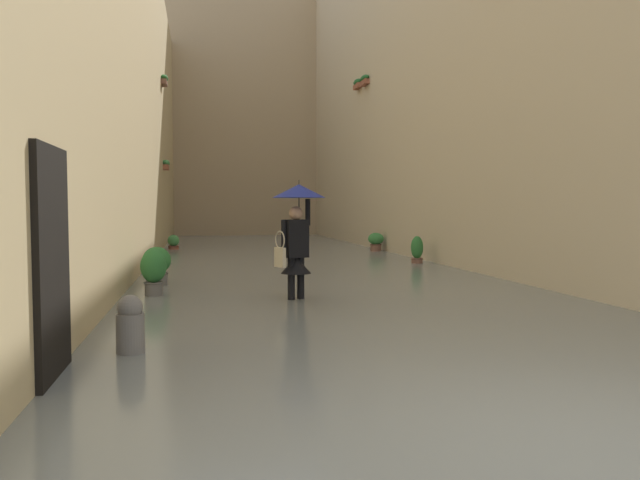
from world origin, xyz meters
name	(u,v)px	position (x,y,z in m)	size (l,w,h in m)	color
ground_plane	(284,262)	(0.00, -14.40, 0.00)	(72.02, 72.02, 0.00)	gray
flood_water	(284,260)	(0.00, -14.40, 0.07)	(8.35, 34.81, 0.14)	slate
building_facade_left	(435,40)	(-4.67, -14.40, 6.78)	(2.04, 32.81, 13.56)	beige
building_facade_right	(117,85)	(4.67, -14.40, 5.05)	(2.04, 32.81, 10.09)	tan
building_facade_far	(245,113)	(0.00, -29.71, 6.71)	(11.15, 1.80, 13.43)	tan
person_wading	(297,223)	(0.90, -6.44, 1.39)	(0.88, 0.88, 2.10)	#4C4233
potted_plant_near_right	(154,273)	(3.25, -7.32, 0.53)	(0.44, 0.44, 0.93)	#66605B
potted_plant_far_right	(174,244)	(3.39, -18.70, 0.34)	(0.41, 0.41, 0.66)	brown
potted_plant_far_left	(376,242)	(-3.45, -16.46, 0.45)	(0.54, 0.54, 0.77)	brown
potted_plant_mid_right	(157,267)	(3.29, -8.72, 0.49)	(0.54, 0.54, 0.88)	#66605B
potted_plant_near_left	(417,252)	(-3.28, -12.02, 0.45)	(0.33, 0.33, 0.87)	brown
mooring_bollard	(130,331)	(3.18, -3.19, 0.37)	(0.29, 0.29, 0.75)	slate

